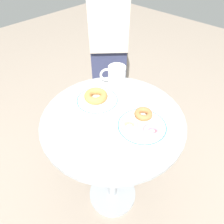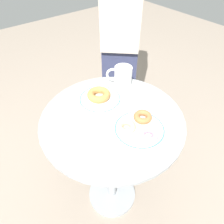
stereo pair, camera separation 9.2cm
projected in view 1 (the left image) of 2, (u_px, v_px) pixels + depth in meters
ground_plane at (113, 195)px, 1.44m from camera, size 7.00×7.00×0.02m
cafe_table at (113, 148)px, 1.07m from camera, size 0.64×0.64×0.76m
plate_left at (97, 100)px, 0.99m from camera, size 0.20×0.20×0.01m
plate_right at (142, 126)px, 0.86m from camera, size 0.21×0.21×0.01m
donut_old_fashioned at (96, 96)px, 0.97m from camera, size 0.12×0.12×0.03m
donut_pink_frosted at (153, 131)px, 0.82m from camera, size 0.09×0.09×0.03m
donut_cinnamon at (143, 114)px, 0.89m from camera, size 0.10×0.10×0.03m
donut_glazed at (129, 125)px, 0.84m from camera, size 0.08×0.08×0.03m
coffee_mug at (116, 75)px, 1.06m from camera, size 0.11×0.12×0.10m
person_figure at (108, 45)px, 1.37m from camera, size 0.45×0.45×1.61m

